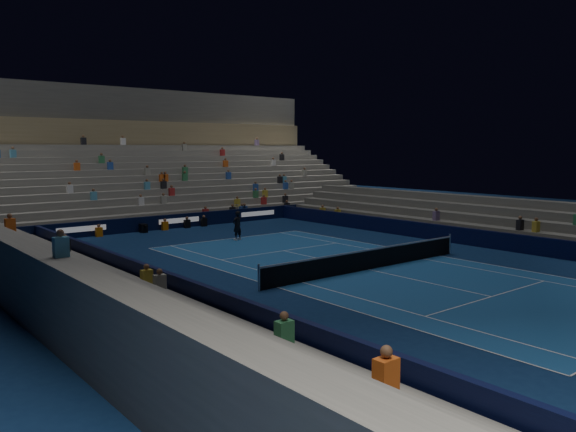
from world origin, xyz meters
The scene contains 11 objects.
ground centered at (0.00, 0.00, 0.00)m, with size 90.00×90.00×0.00m, color #0C234B.
court_surface centered at (0.00, 0.00, 0.01)m, with size 10.97×23.77×0.01m, color #1A5092.
sponsor_barrier_far centered at (0.00, 18.50, 0.50)m, with size 44.00×0.25×1.00m, color black.
sponsor_barrier_east centered at (9.70, 0.00, 0.50)m, with size 0.25×37.00×1.00m, color black.
sponsor_barrier_west centered at (-9.70, 0.00, 0.50)m, with size 0.25×37.00×1.00m, color black.
grandstand_main centered at (0.00, 27.90, 3.38)m, with size 44.00×15.20×11.20m.
grandstand_east centered at (13.17, 0.00, 0.92)m, with size 5.00×37.00×2.50m.
grandstand_west centered at (-13.17, 0.00, 0.92)m, with size 5.00×37.00×2.50m.
tennis_net centered at (0.00, 0.00, 0.50)m, with size 12.90×0.10×1.10m.
tennis_player centered at (0.14, 11.17, 0.92)m, with size 0.67×0.44×1.83m, color black.
broadcast_camera centered at (-2.97, 17.91, 0.30)m, with size 0.46×0.90×0.58m.
Camera 1 is at (-19.60, -18.01, 5.67)m, focal length 35.55 mm.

